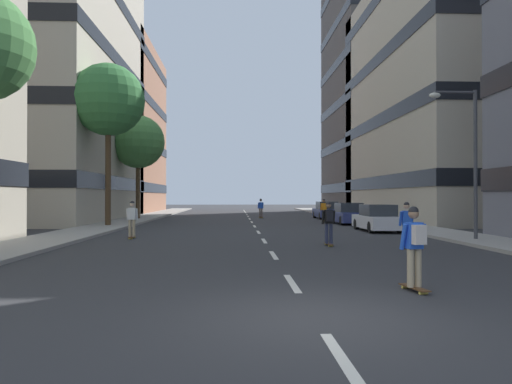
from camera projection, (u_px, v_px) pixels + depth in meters
The scene contains 20 objects.
ground_plane at pixel (253, 224), 33.33m from camera, with size 154.92×154.92×0.00m, color #333335.
sidewalk_left at pixel (130, 221), 36.12m from camera, with size 2.98×71.01×0.14m, color #9E9991.
sidewalk_right at pixel (369, 220), 37.00m from camera, with size 2.98×71.01×0.14m, color #9E9991.
lane_markings at pixel (252, 222), 35.51m from camera, with size 0.16×62.20×0.01m.
building_left_mid at pixel (36, 5), 38.30m from camera, with size 13.83×20.90×35.70m.
building_left_far at pixel (98, 130), 55.79m from camera, with size 13.83×17.87×19.85m.
building_right_mid at pixel (456, 96), 39.87m from camera, with size 13.83×23.02×21.13m.
building_right_far at pixel (388, 92), 57.48m from camera, with size 13.83×16.88×29.93m.
parked_car_near at pixel (327, 211), 40.77m from camera, with size 1.82×4.40×1.52m.
parked_car_mid at pixel (377, 219), 26.25m from camera, with size 1.82×4.40×1.52m.
parked_car_far at pixel (348, 214), 32.99m from camera, with size 1.82×4.40×1.52m.
street_tree_near at pixel (108, 100), 29.82m from camera, with size 4.66×4.66×10.43m.
street_tree_far at pixel (138, 142), 38.98m from camera, with size 4.48×4.48×8.71m.
streetlamp_right at pixel (467, 147), 20.11m from camera, with size 2.13×0.30×6.50m.
skater_0 at pixel (132, 218), 21.64m from camera, with size 0.53×0.90×1.78m.
skater_1 at pixel (329, 221), 18.47m from camera, with size 0.53×0.90×1.78m.
skater_2 at pixel (407, 223), 17.40m from camera, with size 0.54×0.91×1.78m.
skater_3 at pixel (261, 207), 42.11m from camera, with size 0.57×0.92×1.78m.
skater_4 at pixel (324, 209), 36.80m from camera, with size 0.55×0.91×1.78m.
skater_5 at pixel (415, 243), 9.62m from camera, with size 0.56×0.92×1.78m.
Camera 1 is at (-1.31, -7.51, 1.99)m, focal length 32.36 mm.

